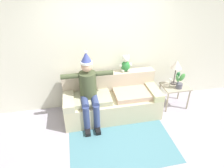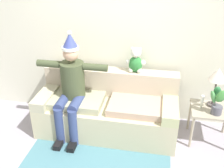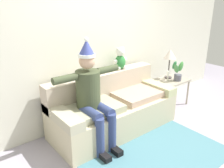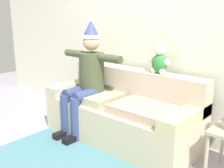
{
  "view_description": "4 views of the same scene",
  "coord_description": "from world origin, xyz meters",
  "px_view_note": "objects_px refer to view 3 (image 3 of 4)",
  "views": [
    {
      "loc": [
        -0.73,
        -2.51,
        2.81
      ],
      "look_at": [
        -0.0,
        0.98,
        0.78
      ],
      "focal_mm": 32.05,
      "sensor_mm": 36.0,
      "label": 1
    },
    {
      "loc": [
        0.69,
        -2.25,
        2.52
      ],
      "look_at": [
        0.08,
        0.96,
        0.82
      ],
      "focal_mm": 42.4,
      "sensor_mm": 36.0,
      "label": 2
    },
    {
      "loc": [
        -2.12,
        -1.59,
        2.01
      ],
      "look_at": [
        -0.09,
        0.95,
        0.82
      ],
      "focal_mm": 37.4,
      "sensor_mm": 36.0,
      "label": 3
    },
    {
      "loc": [
        2.1,
        -1.53,
        1.6
      ],
      "look_at": [
        -0.12,
        0.97,
        0.72
      ],
      "focal_mm": 43.33,
      "sensor_mm": 36.0,
      "label": 4
    }
  ],
  "objects_px": {
    "side_table": "(172,83)",
    "potted_plant": "(178,71)",
    "teddy_bear": "(120,59)",
    "candle_tall": "(168,75)",
    "couch": "(113,109)",
    "person_seated": "(92,94)",
    "table_lamp": "(170,56)"
  },
  "relations": [
    {
      "from": "couch",
      "to": "candle_tall",
      "type": "distance_m",
      "value": 1.36
    },
    {
      "from": "teddy_bear",
      "to": "potted_plant",
      "type": "distance_m",
      "value": 1.24
    },
    {
      "from": "couch",
      "to": "side_table",
      "type": "xyz_separation_m",
      "value": [
        1.49,
        -0.0,
        0.1
      ]
    },
    {
      "from": "couch",
      "to": "candle_tall",
      "type": "xyz_separation_m",
      "value": [
        1.32,
        -0.02,
        0.31
      ]
    },
    {
      "from": "couch",
      "to": "potted_plant",
      "type": "distance_m",
      "value": 1.55
    },
    {
      "from": "side_table",
      "to": "potted_plant",
      "type": "xyz_separation_m",
      "value": [
        0.02,
        -0.1,
        0.28
      ]
    },
    {
      "from": "person_seated",
      "to": "candle_tall",
      "type": "distance_m",
      "value": 1.83
    },
    {
      "from": "teddy_bear",
      "to": "candle_tall",
      "type": "xyz_separation_m",
      "value": [
        0.96,
        -0.28,
        -0.39
      ]
    },
    {
      "from": "teddy_bear",
      "to": "side_table",
      "type": "bearing_deg",
      "value": -12.95
    },
    {
      "from": "couch",
      "to": "person_seated",
      "type": "distance_m",
      "value": 0.68
    },
    {
      "from": "person_seated",
      "to": "couch",
      "type": "bearing_deg",
      "value": 18.54
    },
    {
      "from": "table_lamp",
      "to": "candle_tall",
      "type": "distance_m",
      "value": 0.38
    },
    {
      "from": "teddy_bear",
      "to": "candle_tall",
      "type": "height_order",
      "value": "teddy_bear"
    },
    {
      "from": "table_lamp",
      "to": "candle_tall",
      "type": "bearing_deg",
      "value": -144.2
    },
    {
      "from": "table_lamp",
      "to": "potted_plant",
      "type": "xyz_separation_m",
      "value": [
        0.02,
        -0.2,
        -0.26
      ]
    },
    {
      "from": "person_seated",
      "to": "teddy_bear",
      "type": "distance_m",
      "value": 0.99
    },
    {
      "from": "couch",
      "to": "table_lamp",
      "type": "height_order",
      "value": "table_lamp"
    },
    {
      "from": "table_lamp",
      "to": "candle_tall",
      "type": "xyz_separation_m",
      "value": [
        -0.16,
        -0.12,
        -0.32
      ]
    },
    {
      "from": "teddy_bear",
      "to": "side_table",
      "type": "height_order",
      "value": "teddy_bear"
    },
    {
      "from": "potted_plant",
      "to": "candle_tall",
      "type": "xyz_separation_m",
      "value": [
        -0.18,
        0.08,
        -0.07
      ]
    },
    {
      "from": "teddy_bear",
      "to": "potted_plant",
      "type": "relative_size",
      "value": 0.96
    },
    {
      "from": "teddy_bear",
      "to": "potted_plant",
      "type": "xyz_separation_m",
      "value": [
        1.14,
        -0.36,
        -0.33
      ]
    },
    {
      "from": "teddy_bear",
      "to": "potted_plant",
      "type": "height_order",
      "value": "teddy_bear"
    },
    {
      "from": "couch",
      "to": "side_table",
      "type": "height_order",
      "value": "couch"
    },
    {
      "from": "couch",
      "to": "table_lamp",
      "type": "relative_size",
      "value": 3.53
    },
    {
      "from": "table_lamp",
      "to": "potted_plant",
      "type": "bearing_deg",
      "value": -85.49
    },
    {
      "from": "teddy_bear",
      "to": "side_table",
      "type": "relative_size",
      "value": 0.66
    },
    {
      "from": "couch",
      "to": "person_seated",
      "type": "relative_size",
      "value": 1.31
    },
    {
      "from": "side_table",
      "to": "candle_tall",
      "type": "bearing_deg",
      "value": -172.96
    },
    {
      "from": "teddy_bear",
      "to": "candle_tall",
      "type": "relative_size",
      "value": 1.84
    },
    {
      "from": "table_lamp",
      "to": "candle_tall",
      "type": "relative_size",
      "value": 2.78
    },
    {
      "from": "person_seated",
      "to": "table_lamp",
      "type": "distance_m",
      "value": 2.01
    }
  ]
}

